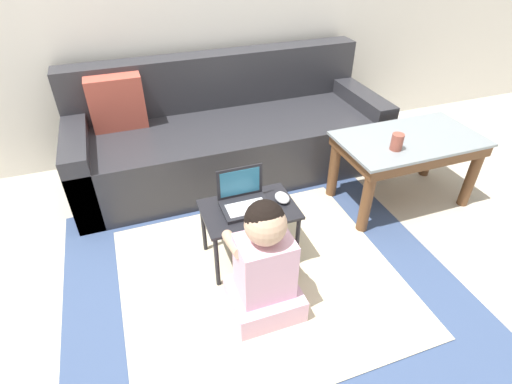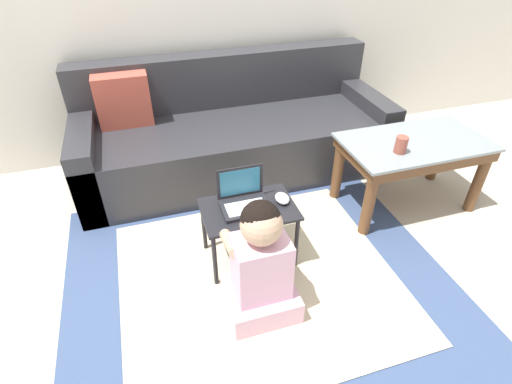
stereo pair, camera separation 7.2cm
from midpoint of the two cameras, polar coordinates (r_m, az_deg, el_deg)
ground_plane at (r=2.39m, az=1.07°, el=-9.08°), size 16.00×16.00×0.00m
area_rug at (r=2.26m, az=-0.27°, el=-12.36°), size 2.05×1.86×0.01m
couch at (r=3.04m, az=-4.79°, el=8.09°), size 2.25×0.85×0.81m
coffee_table at (r=2.76m, az=20.13°, el=5.77°), size 0.92×0.51×0.49m
laptop_desk at (r=2.17m, az=-1.94°, el=-3.38°), size 0.51×0.34×0.36m
laptop at (r=2.13m, az=-2.66°, el=-1.31°), size 0.26×0.20×0.21m
computer_mouse at (r=2.18m, az=2.81°, el=-0.81°), size 0.08×0.11×0.04m
person_seated at (r=1.91m, az=0.11°, el=-10.50°), size 0.34×0.38×0.67m
cup_on_table at (r=2.53m, az=18.72°, el=6.79°), size 0.07×0.07×0.10m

